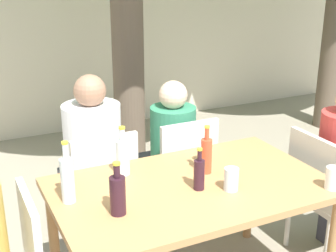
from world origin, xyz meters
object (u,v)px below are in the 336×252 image
at_px(wine_bottle_1, 118,194).
at_px(drinking_glass_0, 333,178).
at_px(dining_table_front, 191,197).
at_px(water_bottle_2, 123,156).
at_px(water_bottle_3, 68,179).
at_px(person_seated_2, 91,165).
at_px(drinking_glass_2, 204,154).
at_px(patio_chair_1, 323,189).
at_px(patio_chair_3, 182,169).
at_px(patio_chair_2, 101,185).
at_px(soda_bottle_0, 206,155).
at_px(person_seated_3, 168,158).
at_px(wine_bottle_4, 199,173).
at_px(drinking_glass_1, 231,179).

bearing_deg(wine_bottle_1, drinking_glass_0, -12.69).
relative_size(dining_table_front, water_bottle_2, 5.24).
xyz_separation_m(water_bottle_2, water_bottle_3, (-0.37, -0.19, 0.02)).
height_order(wine_bottle_1, drinking_glass_0, wine_bottle_1).
relative_size(person_seated_2, drinking_glass_2, 11.42).
xyz_separation_m(patio_chair_1, patio_chair_3, (-0.69, 0.70, 0.00)).
bearing_deg(patio_chair_2, soda_bottle_0, 127.55).
relative_size(person_seated_3, drinking_glass_0, 9.00).
relative_size(dining_table_front, drinking_glass_0, 12.15).
relative_size(patio_chair_1, wine_bottle_4, 3.75).
distance_m(person_seated_2, drinking_glass_2, 0.90).
relative_size(wine_bottle_1, drinking_glass_1, 2.17).
bearing_deg(dining_table_front, drinking_glass_0, -29.60).
distance_m(patio_chair_2, person_seated_3, 0.66).
height_order(wine_bottle_1, drinking_glass_2, wine_bottle_1).
xyz_separation_m(soda_bottle_0, wine_bottle_4, (-0.14, -0.17, -0.02)).
bearing_deg(patio_chair_3, drinking_glass_2, 79.00).
bearing_deg(drinking_glass_2, dining_table_front, -132.59).
xyz_separation_m(person_seated_2, drinking_glass_0, (0.97, -1.30, 0.26)).
bearing_deg(wine_bottle_1, water_bottle_2, 66.09).
relative_size(person_seated_2, water_bottle_3, 3.74).
bearing_deg(dining_table_front, water_bottle_2, 134.70).
relative_size(person_seated_2, drinking_glass_0, 9.86).
relative_size(soda_bottle_0, drinking_glass_0, 2.31).
relative_size(patio_chair_2, drinking_glass_2, 8.28).
bearing_deg(patio_chair_1, drinking_glass_0, 138.62).
bearing_deg(person_seated_2, patio_chair_3, 159.81).
xyz_separation_m(patio_chair_1, person_seated_3, (-0.69, 0.94, -0.01)).
bearing_deg(drinking_glass_0, water_bottle_2, 144.89).
relative_size(patio_chair_1, drinking_glass_2, 8.28).
bearing_deg(person_seated_3, drinking_glass_2, 82.71).
bearing_deg(person_seated_2, patio_chair_2, 90.00).
bearing_deg(drinking_glass_1, dining_table_front, 136.99).
xyz_separation_m(patio_chair_3, person_seated_3, (-0.00, 0.24, -0.01)).
distance_m(person_seated_3, drinking_glass_2, 0.78).
relative_size(patio_chair_3, wine_bottle_1, 3.27).
distance_m(person_seated_2, soda_bottle_0, 0.99).
distance_m(water_bottle_3, drinking_glass_2, 0.89).
distance_m(wine_bottle_1, water_bottle_2, 0.46).
bearing_deg(water_bottle_3, dining_table_front, -9.03).
height_order(patio_chair_1, soda_bottle_0, soda_bottle_0).
bearing_deg(patio_chair_1, water_bottle_2, 77.12).
distance_m(dining_table_front, water_bottle_3, 0.70).
bearing_deg(patio_chair_3, dining_table_front, 66.31).
distance_m(water_bottle_2, drinking_glass_2, 0.52).
distance_m(soda_bottle_0, water_bottle_3, 0.81).
bearing_deg(drinking_glass_0, patio_chair_3, 108.44).
height_order(person_seated_2, wine_bottle_1, person_seated_2).
bearing_deg(person_seated_2, drinking_glass_2, 127.22).
bearing_deg(patio_chair_3, person_seated_3, -90.00).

